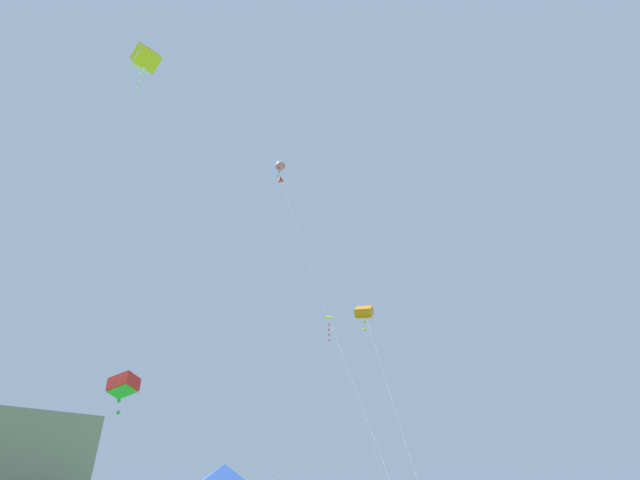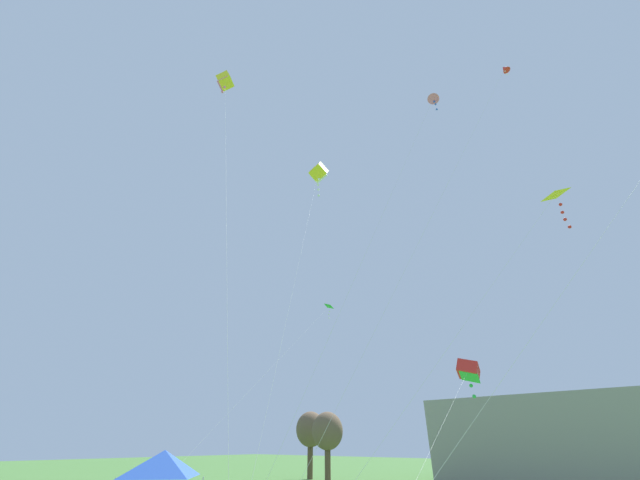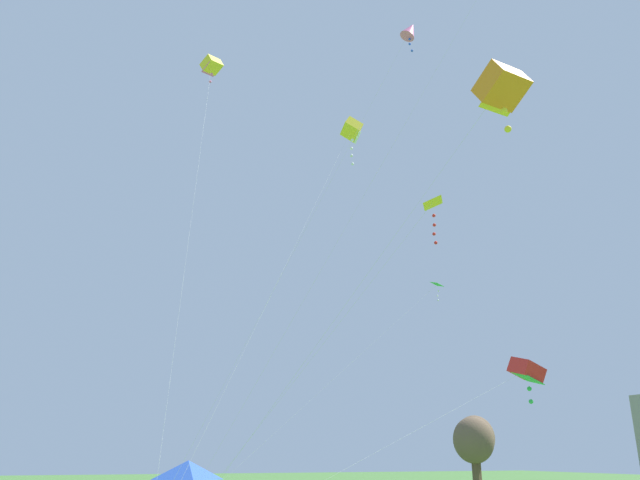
{
  "view_description": "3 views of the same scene",
  "coord_description": "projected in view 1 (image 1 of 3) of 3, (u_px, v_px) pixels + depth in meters",
  "views": [
    {
      "loc": [
        -13.65,
        -0.35,
        3.37
      ],
      "look_at": [
        1.85,
        8.52,
        12.98
      ],
      "focal_mm": 24.0,
      "sensor_mm": 36.0,
      "label": 1
    },
    {
      "loc": [
        12.16,
        -2.07,
        3.75
      ],
      "look_at": [
        1.59,
        11.14,
        13.42
      ],
      "focal_mm": 20.0,
      "sensor_mm": 36.0,
      "label": 2
    },
    {
      "loc": [
        31.76,
        1.91,
        3.77
      ],
      "look_at": [
        3.95,
        12.29,
        14.02
      ],
      "focal_mm": 35.0,
      "sensor_mm": 36.0,
      "label": 3
    }
  ],
  "objects": [
    {
      "name": "kite_red_box_4",
      "position": [
        124.0,
        385.0,
        26.45
      ],
      "size": [
        2.7,
        19.12,
        8.78
      ],
      "color": "silver",
      "rests_on": "ground"
    },
    {
      "name": "kite_yellow_delta_5",
      "position": [
        329.0,
        319.0,
        30.48
      ],
      "size": [
        8.89,
        8.63,
        13.23
      ],
      "color": "silver",
      "rests_on": "ground"
    },
    {
      "name": "kite_orange_box_7",
      "position": [
        364.0,
        312.0,
        35.38
      ],
      "size": [
        12.79,
        8.84,
        15.56
      ],
      "color": "silver",
      "rests_on": "ground"
    },
    {
      "name": "kite_yellow_box_2",
      "position": [
        146.0,
        59.0,
        25.78
      ],
      "size": [
        8.18,
        13.26,
        26.04
      ],
      "color": "silver",
      "rests_on": "ground"
    },
    {
      "name": "tree_far_centre",
      "position": [
        32.0,
        447.0,
        42.75
      ],
      "size": [
        3.75,
        3.75,
        7.57
      ],
      "color": "brown",
      "rests_on": "ground"
    },
    {
      "name": "kite_red_diamond_1",
      "position": [
        281.0,
        180.0,
        39.46
      ],
      "size": [
        9.6,
        13.67,
        27.55
      ],
      "color": "silver",
      "rests_on": "ground"
    },
    {
      "name": "kite_pink_diamond_0",
      "position": [
        279.0,
        164.0,
        33.68
      ],
      "size": [
        5.15,
        11.78,
        25.29
      ],
      "color": "silver",
      "rests_on": "ground"
    }
  ]
}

